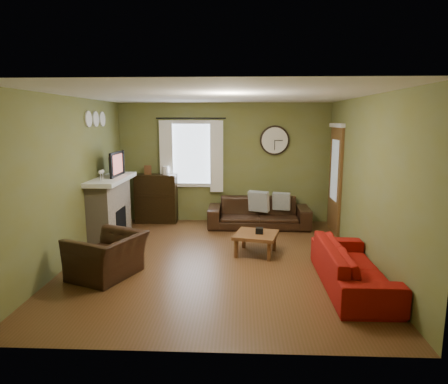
{
  "coord_description": "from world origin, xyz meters",
  "views": [
    {
      "loc": [
        0.38,
        -6.14,
        2.24
      ],
      "look_at": [
        0.1,
        0.4,
        1.05
      ],
      "focal_mm": 32.0,
      "sensor_mm": 36.0,
      "label": 1
    }
  ],
  "objects_px": {
    "bookshelf": "(156,199)",
    "armchair": "(107,256)",
    "sofa_brown": "(259,213)",
    "sofa_red": "(352,266)",
    "coffee_table": "(256,244)"
  },
  "relations": [
    {
      "from": "sofa_brown",
      "to": "sofa_red",
      "type": "xyz_separation_m",
      "value": [
        1.14,
        -3.03,
        -0.02
      ]
    },
    {
      "from": "bookshelf",
      "to": "coffee_table",
      "type": "height_order",
      "value": "bookshelf"
    },
    {
      "from": "bookshelf",
      "to": "sofa_brown",
      "type": "height_order",
      "value": "bookshelf"
    },
    {
      "from": "sofa_brown",
      "to": "armchair",
      "type": "xyz_separation_m",
      "value": [
        -2.29,
        -2.82,
        0.0
      ]
    },
    {
      "from": "sofa_brown",
      "to": "coffee_table",
      "type": "distance_m",
      "value": 1.75
    },
    {
      "from": "bookshelf",
      "to": "sofa_red",
      "type": "distance_m",
      "value": 4.75
    },
    {
      "from": "sofa_brown",
      "to": "sofa_red",
      "type": "relative_size",
      "value": 1.07
    },
    {
      "from": "bookshelf",
      "to": "coffee_table",
      "type": "xyz_separation_m",
      "value": [
        2.12,
        -2.06,
        -0.35
      ]
    },
    {
      "from": "bookshelf",
      "to": "sofa_red",
      "type": "height_order",
      "value": "bookshelf"
    },
    {
      "from": "armchair",
      "to": "coffee_table",
      "type": "relative_size",
      "value": 1.41
    },
    {
      "from": "bookshelf",
      "to": "sofa_brown",
      "type": "distance_m",
      "value": 2.27
    },
    {
      "from": "bookshelf",
      "to": "armchair",
      "type": "distance_m",
      "value": 3.14
    },
    {
      "from": "armchair",
      "to": "coffee_table",
      "type": "xyz_separation_m",
      "value": [
        2.17,
        1.07,
        -0.13
      ]
    },
    {
      "from": "sofa_brown",
      "to": "coffee_table",
      "type": "xyz_separation_m",
      "value": [
        -0.12,
        -1.74,
        -0.13
      ]
    },
    {
      "from": "coffee_table",
      "to": "bookshelf",
      "type": "bearing_deg",
      "value": 135.84
    }
  ]
}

